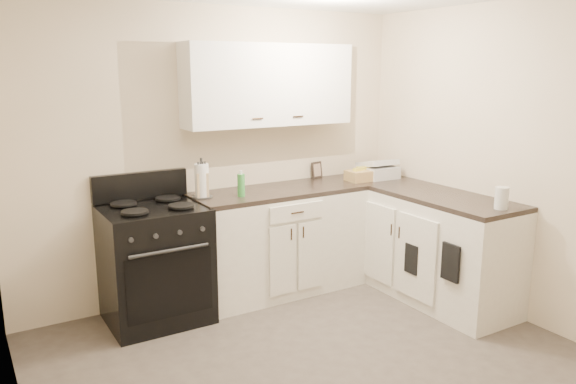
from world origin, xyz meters
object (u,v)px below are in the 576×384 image
stove (155,265)px  wicker_basket (362,175)px  knife_block (202,185)px  paper_towel (202,181)px  countertop_grill (378,172)px

stove → wicker_basket: bearing=-1.3°
knife_block → paper_towel: bearing=103.3°
paper_towel → wicker_basket: size_ratio=0.95×
stove → paper_towel: bearing=9.1°
stove → countertop_grill: 2.30m
stove → paper_towel: 0.77m
stove → paper_towel: size_ratio=3.36×
stove → paper_towel: (0.45, 0.07, 0.62)m
paper_towel → countertop_grill: bearing=-3.1°
knife_block → paper_towel: paper_towel is taller
wicker_basket → knife_block: bearing=176.1°
paper_towel → knife_block: bearing=-90.0°
paper_towel → wicker_basket: 1.58m
stove → wicker_basket: 2.09m
paper_towel → countertop_grill: (1.79, -0.10, -0.08)m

